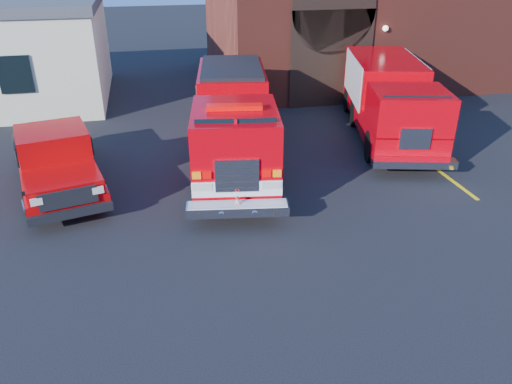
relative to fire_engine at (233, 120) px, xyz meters
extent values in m
plane|color=black|center=(-0.36, -3.78, -1.38)|extent=(100.00, 100.00, 0.00)
cube|color=yellow|center=(6.14, -2.78, -1.38)|extent=(0.12, 3.00, 0.01)
cube|color=yellow|center=(6.14, 0.22, -1.38)|extent=(0.12, 3.00, 0.01)
cube|color=yellow|center=(6.14, 3.22, -1.38)|extent=(0.12, 3.00, 0.01)
cube|color=black|center=(5.14, 5.20, 0.62)|extent=(3.60, 0.12, 4.00)
cylinder|color=black|center=(5.14, 5.20, 2.62)|extent=(3.60, 0.12, 3.60)
cube|color=black|center=(-7.36, 5.19, 0.62)|extent=(1.20, 0.10, 1.40)
cylinder|color=black|center=(-1.43, -2.71, -0.88)|extent=(0.47, 1.03, 0.99)
cylinder|color=black|center=(0.53, -3.01, -0.88)|extent=(0.47, 1.03, 0.99)
cube|color=#CA000A|center=(0.00, 0.00, -0.61)|extent=(3.49, 8.38, 0.81)
cube|color=#CA000A|center=(0.32, 2.05, 0.43)|extent=(2.85, 4.28, 1.45)
cube|color=#CA000A|center=(-0.41, -2.59, 0.47)|extent=(2.68, 3.20, 1.35)
cube|color=black|center=(-0.58, -3.71, 0.83)|extent=(1.97, 0.38, 0.85)
cube|color=red|center=(-0.41, -2.59, 1.22)|extent=(1.48, 0.53, 0.13)
cube|color=white|center=(-0.63, -4.04, -0.43)|extent=(2.24, 0.40, 0.40)
cube|color=silver|center=(-0.63, -4.05, -0.07)|extent=(1.08, 0.22, 0.85)
cube|color=silver|center=(-0.67, -4.29, -0.86)|extent=(2.58, 0.88, 0.25)
cube|color=#B7B7BF|center=(-0.80, 2.22, 0.43)|extent=(0.54, 3.22, 1.17)
cube|color=#B7B7BF|center=(1.44, 1.87, 0.43)|extent=(0.54, 3.22, 1.17)
sphere|color=#DDB38A|center=(-0.67, -4.29, -0.66)|extent=(0.13, 0.13, 0.12)
sphere|color=#DDB38A|center=(-0.67, -4.29, -0.58)|extent=(0.11, 0.11, 0.09)
sphere|color=#DDB38A|center=(-0.70, -4.28, -0.55)|extent=(0.04, 0.04, 0.04)
sphere|color=#DDB38A|center=(-0.63, -4.29, -0.55)|extent=(0.04, 0.04, 0.04)
ellipsoid|color=red|center=(-0.67, -4.29, -0.55)|extent=(0.11, 0.11, 0.05)
cylinder|color=red|center=(-0.67, -4.30, -0.56)|extent=(0.13, 0.13, 0.01)
cylinder|color=black|center=(-5.78, -2.76, -0.98)|extent=(0.46, 0.84, 0.79)
cylinder|color=black|center=(-4.08, -2.35, -0.98)|extent=(0.46, 0.84, 0.79)
cube|color=#BD0407|center=(-5.35, -0.77, -0.83)|extent=(3.21, 5.78, 0.45)
cube|color=#BD0407|center=(-4.90, -2.65, -0.44)|extent=(2.12, 1.88, 0.35)
cube|color=#BD0407|center=(-5.29, -1.06, -0.04)|extent=(2.19, 2.17, 0.99)
cube|color=#BD0407|center=(-5.73, 0.78, -0.44)|extent=(2.26, 2.45, 0.55)
cube|color=black|center=(-4.70, -3.50, -0.93)|extent=(2.00, 0.61, 0.22)
cylinder|color=black|center=(4.36, -1.03, -0.87)|extent=(0.56, 1.07, 1.02)
cylinder|color=black|center=(6.33, -1.53, -0.87)|extent=(0.56, 1.07, 1.02)
cube|color=#CA000A|center=(5.98, 1.23, -0.59)|extent=(4.05, 7.74, 0.83)
cube|color=#CA000A|center=(6.32, 2.58, 0.47)|extent=(3.37, 5.05, 1.39)
cube|color=#CA000A|center=(5.34, -1.28, 0.38)|extent=(2.79, 2.72, 1.20)
cube|color=#B7B7BF|center=(5.19, 2.87, 0.38)|extent=(0.99, 3.78, 1.57)
cube|color=#B7B7BF|center=(7.45, 2.30, 0.38)|extent=(0.99, 3.78, 1.57)
cube|color=silver|center=(5.02, -2.58, -0.87)|extent=(2.52, 1.01, 0.23)
camera|label=1|loc=(-2.57, -14.96, 5.05)|focal=35.00mm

